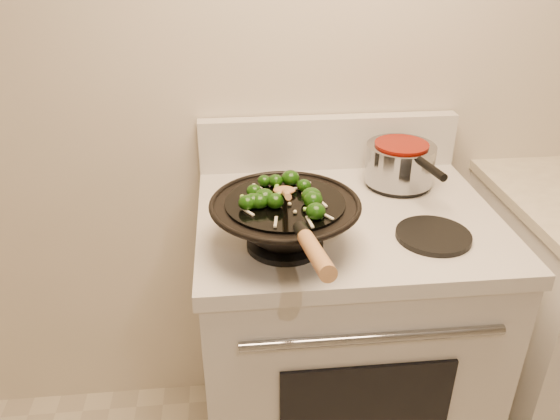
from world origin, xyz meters
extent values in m
plane|color=beige|center=(0.00, 1.50, 1.30)|extent=(3.50, 0.00, 3.50)
cube|color=silver|center=(-0.19, 1.17, 0.44)|extent=(0.76, 0.64, 0.88)
cube|color=silver|center=(-0.19, 1.17, 0.90)|extent=(0.78, 0.66, 0.04)
cube|color=silver|center=(-0.19, 1.47, 1.00)|extent=(0.78, 0.05, 0.16)
cylinder|color=gray|center=(-0.19, 0.84, 0.78)|extent=(0.60, 0.02, 0.02)
cube|color=black|center=(-0.19, 0.84, 0.55)|extent=(0.42, 0.01, 0.28)
cylinder|color=black|center=(-0.37, 1.02, 0.93)|extent=(0.18, 0.18, 0.01)
cylinder|color=black|center=(-0.01, 1.02, 0.93)|extent=(0.18, 0.18, 0.01)
cylinder|color=black|center=(-0.37, 1.32, 0.93)|extent=(0.18, 0.18, 0.01)
cylinder|color=black|center=(-0.01, 1.32, 0.93)|extent=(0.18, 0.18, 0.01)
torus|color=black|center=(-0.37, 1.02, 1.03)|extent=(0.35, 0.35, 0.01)
cylinder|color=black|center=(-0.37, 1.02, 1.04)|extent=(0.27, 0.27, 0.01)
cylinder|color=black|center=(-0.35, 0.83, 1.07)|extent=(0.03, 0.06, 0.04)
cylinder|color=#AC7543|center=(-0.35, 0.71, 1.09)|extent=(0.04, 0.18, 0.07)
ellipsoid|color=#113608|center=(-0.31, 0.99, 1.06)|extent=(0.04, 0.04, 0.04)
cylinder|color=#417C2C|center=(-0.30, 0.99, 1.04)|extent=(0.01, 0.02, 0.01)
ellipsoid|color=#113608|center=(-0.31, 1.00, 1.06)|extent=(0.05, 0.05, 0.04)
ellipsoid|color=#113608|center=(-0.41, 1.11, 1.05)|extent=(0.03, 0.03, 0.03)
ellipsoid|color=#113608|center=(-0.44, 1.00, 1.05)|extent=(0.04, 0.04, 0.03)
cylinder|color=#417C2C|center=(-0.43, 1.00, 1.04)|extent=(0.02, 0.01, 0.01)
ellipsoid|color=#113608|center=(-0.41, 1.01, 1.06)|extent=(0.05, 0.05, 0.04)
ellipsoid|color=#113608|center=(-0.39, 0.99, 1.05)|extent=(0.04, 0.04, 0.03)
ellipsoid|color=#113608|center=(-0.43, 1.00, 1.05)|extent=(0.04, 0.04, 0.03)
cylinder|color=#417C2C|center=(-0.41, 1.00, 1.04)|extent=(0.02, 0.02, 0.01)
ellipsoid|color=#113608|center=(-0.38, 1.10, 1.05)|extent=(0.04, 0.04, 0.03)
ellipsoid|color=#113608|center=(-0.34, 1.11, 1.06)|extent=(0.04, 0.04, 0.04)
ellipsoid|color=#113608|center=(-0.31, 0.94, 1.06)|extent=(0.04, 0.04, 0.04)
cylinder|color=#417C2C|center=(-0.30, 0.94, 1.04)|extent=(0.02, 0.02, 0.01)
ellipsoid|color=#113608|center=(-0.32, 1.07, 1.05)|extent=(0.03, 0.03, 0.03)
ellipsoid|color=#113608|center=(-0.45, 0.99, 1.05)|extent=(0.04, 0.04, 0.03)
ellipsoid|color=#113608|center=(-0.43, 1.05, 1.05)|extent=(0.04, 0.04, 0.03)
cylinder|color=#417C2C|center=(-0.42, 1.05, 1.04)|extent=(0.02, 0.01, 0.01)
cube|color=white|center=(-0.37, 1.05, 1.04)|extent=(0.04, 0.03, 0.00)
cube|color=white|center=(-0.29, 0.94, 1.04)|extent=(0.03, 0.04, 0.00)
cube|color=white|center=(-0.32, 1.08, 1.04)|extent=(0.03, 0.01, 0.00)
cube|color=white|center=(-0.42, 1.10, 1.04)|extent=(0.02, 0.03, 0.00)
cube|color=white|center=(-0.40, 0.92, 1.04)|extent=(0.01, 0.04, 0.00)
cube|color=white|center=(-0.31, 1.09, 1.04)|extent=(0.04, 0.04, 0.00)
cube|color=white|center=(-0.28, 1.00, 1.04)|extent=(0.02, 0.04, 0.00)
cube|color=white|center=(-0.45, 0.97, 1.04)|extent=(0.03, 0.04, 0.00)
cube|color=white|center=(-0.33, 0.92, 1.04)|extent=(0.01, 0.05, 0.00)
cylinder|color=#6BA836|center=(-0.32, 1.00, 1.05)|extent=(0.02, 0.03, 0.02)
cylinder|color=#6BA836|center=(-0.45, 1.03, 1.05)|extent=(0.02, 0.01, 0.01)
cylinder|color=#6BA836|center=(-0.39, 1.03, 1.05)|extent=(0.02, 0.01, 0.01)
cylinder|color=#6BA836|center=(-0.32, 1.09, 1.05)|extent=(0.01, 0.02, 0.01)
cylinder|color=#6BA836|center=(-0.38, 1.08, 1.05)|extent=(0.02, 0.02, 0.01)
cylinder|color=#6BA836|center=(-0.36, 1.05, 1.05)|extent=(0.03, 0.02, 0.02)
cylinder|color=#6BA836|center=(-0.44, 1.02, 1.05)|extent=(0.03, 0.02, 0.01)
cylinder|color=#6BA836|center=(-0.46, 1.03, 1.05)|extent=(0.02, 0.02, 0.01)
cylinder|color=#6BA836|center=(-0.32, 0.96, 1.05)|extent=(0.02, 0.02, 0.01)
sphere|color=beige|center=(-0.36, 1.00, 1.04)|extent=(0.01, 0.01, 0.01)
sphere|color=beige|center=(-0.35, 0.96, 1.04)|extent=(0.01, 0.01, 0.01)
sphere|color=beige|center=(-0.32, 1.05, 1.04)|extent=(0.01, 0.01, 0.01)
sphere|color=beige|center=(-0.30, 1.07, 1.04)|extent=(0.01, 0.01, 0.01)
ellipsoid|color=#AC7543|center=(-0.36, 1.06, 1.05)|extent=(0.05, 0.04, 0.01)
cylinder|color=#AC7543|center=(-0.37, 0.95, 1.09)|extent=(0.03, 0.20, 0.10)
cylinder|color=gray|center=(-0.01, 1.32, 0.99)|extent=(0.19, 0.19, 0.11)
cylinder|color=maroon|center=(-0.01, 1.32, 1.04)|extent=(0.15, 0.15, 0.01)
cylinder|color=black|center=(0.03, 1.17, 1.04)|extent=(0.05, 0.12, 0.02)
camera|label=1|loc=(-0.49, -0.07, 1.60)|focal=35.00mm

